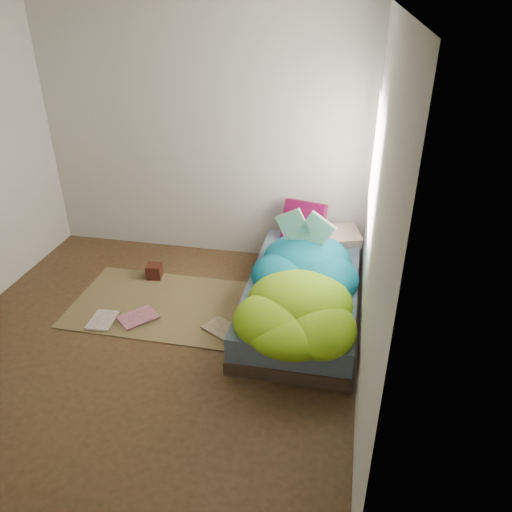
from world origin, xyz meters
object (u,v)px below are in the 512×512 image
(pillow_magenta, at_px, (304,222))
(open_book, at_px, (305,219))
(floor_book_b, at_px, (132,311))
(bed, at_px, (302,296))
(floor_book_a, at_px, (91,319))
(wooden_box, at_px, (154,271))

(pillow_magenta, distance_m, open_book, 0.58)
(floor_book_b, bearing_deg, bed, 54.55)
(open_book, relative_size, floor_book_a, 1.52)
(wooden_box, distance_m, floor_book_a, 0.89)
(open_book, xyz_separation_m, floor_book_a, (-1.83, -0.83, -0.80))
(open_book, height_order, floor_book_b, open_book)
(pillow_magenta, height_order, open_book, open_book)
(open_book, height_order, wooden_box, open_book)
(bed, bearing_deg, wooden_box, 169.70)
(open_book, bearing_deg, pillow_magenta, 108.79)
(floor_book_a, bearing_deg, bed, 13.30)
(open_book, bearing_deg, bed, -69.87)
(pillow_magenta, xyz_separation_m, floor_book_b, (-1.45, -1.16, -0.52))
(pillow_magenta, xyz_separation_m, floor_book_a, (-1.77, -1.35, -0.53))
(floor_book_b, bearing_deg, floor_book_a, -108.25)
(pillow_magenta, xyz_separation_m, open_book, (0.06, -0.51, 0.27))
(bed, relative_size, pillow_magenta, 4.72)
(floor_book_a, height_order, floor_book_b, floor_book_b)
(open_book, bearing_deg, floor_book_a, -143.25)
(open_book, bearing_deg, wooden_box, -167.89)
(open_book, relative_size, wooden_box, 3.15)
(pillow_magenta, relative_size, wooden_box, 2.91)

